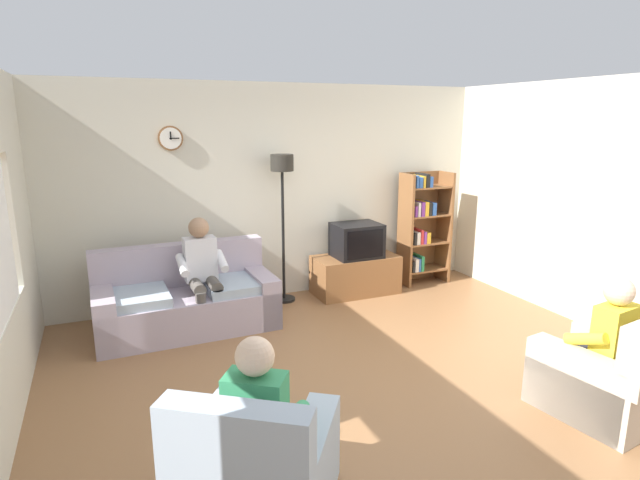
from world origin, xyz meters
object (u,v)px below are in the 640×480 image
object	(u,v)px
person_on_couch	(203,268)
bookshelf	(421,225)
floor_lamp	(282,187)
armchair_near_bookshelf	(608,379)
person_in_right_armchair	(601,337)
tv	(357,240)
person_in_left_armchair	(262,414)
tv_stand	(355,275)
couch	(186,301)
armchair_near_window	(258,471)

from	to	relation	value
person_on_couch	bookshelf	bearing A→B (deg)	9.35
floor_lamp	armchair_near_bookshelf	bearing A→B (deg)	-66.78
person_on_couch	person_in_right_armchair	size ratio (longest dim) A/B	1.11
tv	person_in_left_armchair	size ratio (longest dim) A/B	0.54
tv_stand	person_in_left_armchair	bearing A→B (deg)	-124.86
tv	armchair_near_bookshelf	world-z (taller)	tv
floor_lamp	armchair_near_bookshelf	xyz separation A→B (m)	(1.48, -3.45, -1.16)
armchair_near_bookshelf	person_on_couch	world-z (taller)	person_on_couch
person_on_couch	couch	bearing A→B (deg)	148.48
person_in_left_armchair	bookshelf	bearing A→B (deg)	45.03
person_on_couch	person_in_right_armchair	bearing A→B (deg)	-47.58
bookshelf	armchair_near_window	xyz separation A→B (m)	(-3.37, -3.39, -0.53)
tv_stand	floor_lamp	bearing A→B (deg)	174.15
floor_lamp	person_on_couch	size ratio (longest dim) A/B	1.49
person_on_couch	person_in_left_armchair	world-z (taller)	person_on_couch
couch	tv	distance (m)	2.31
armchair_near_bookshelf	person_in_right_armchair	xyz separation A→B (m)	(-0.01, 0.09, 0.32)
person_on_couch	person_in_left_armchair	size ratio (longest dim) A/B	1.11
couch	bookshelf	world-z (taller)	bookshelf
tv_stand	person_in_left_armchair	distance (m)	3.98
tv_stand	armchair_near_bookshelf	bearing A→B (deg)	-81.30
floor_lamp	person_in_left_armchair	bearing A→B (deg)	-111.19
floor_lamp	armchair_near_window	distance (m)	3.86
bookshelf	person_in_left_armchair	size ratio (longest dim) A/B	1.38
armchair_near_bookshelf	person_on_couch	distance (m)	3.91
couch	bookshelf	distance (m)	3.37
person_on_couch	tv_stand	bearing A→B (deg)	12.13
couch	person_in_right_armchair	size ratio (longest dim) A/B	1.71
armchair_near_window	person_in_right_armchair	size ratio (longest dim) A/B	1.05
person_in_right_armchair	floor_lamp	bearing A→B (deg)	113.57
person_in_left_armchair	tv	bearing A→B (deg)	54.94
tv_stand	tv	xyz separation A→B (m)	(0.00, -0.02, 0.47)
person_on_couch	armchair_near_window	bearing A→B (deg)	-94.83
tv	bookshelf	size ratio (longest dim) A/B	0.39
floor_lamp	person_in_left_armchair	size ratio (longest dim) A/B	1.65
couch	tv_stand	world-z (taller)	couch
bookshelf	armchair_near_window	distance (m)	4.81
tv_stand	person_in_right_armchair	world-z (taller)	person_in_right_armchair
tv_stand	person_in_right_armchair	distance (m)	3.31
couch	armchair_near_window	size ratio (longest dim) A/B	1.63
couch	person_in_right_armchair	xyz separation A→B (m)	(2.75, -2.92, 0.29)
person_on_couch	person_in_left_armchair	xyz separation A→B (m)	(-0.19, -2.81, -0.09)
floor_lamp	tv_stand	bearing A→B (deg)	-5.85
person_in_right_armchair	person_in_left_armchair	bearing A→B (deg)	179.85
couch	armchair_near_bookshelf	distance (m)	4.09
couch	armchair_near_bookshelf	size ratio (longest dim) A/B	1.94
bookshelf	person_in_right_armchair	world-z (taller)	bookshelf
armchair_near_bookshelf	floor_lamp	bearing A→B (deg)	113.22
couch	armchair_near_bookshelf	xyz separation A→B (m)	(2.76, -3.01, -0.02)
person_in_left_armchair	person_on_couch	bearing A→B (deg)	86.08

